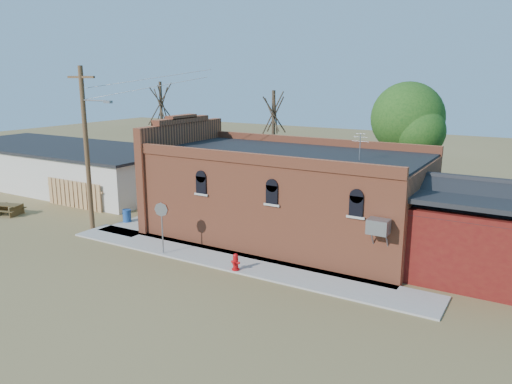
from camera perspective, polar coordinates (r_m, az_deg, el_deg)
The scene contains 15 objects.
ground at distance 23.66m, azimuth -7.00°, elevation -7.94°, with size 120.00×120.00×0.00m, color brown.
sidewalk_south at distance 23.50m, azimuth -2.73°, elevation -7.90°, with size 19.00×2.20×0.08m, color #9E9991.
sidewalk_west at distance 31.86m, azimuth -9.41°, elevation -2.37°, with size 2.60×10.00×0.08m, color #9E9991.
brick_bar at distance 26.54m, azimuth 2.94°, elevation -0.23°, with size 16.40×7.97×6.30m.
red_shed at distance 23.79m, azimuth 24.47°, elevation -3.19°, with size 5.40×6.40×4.30m.
storage_building at distance 41.91m, azimuth -21.15°, elevation 2.84°, with size 20.40×8.40×3.17m.
wood_fence at distance 34.71m, azimuth -20.08°, elevation -0.25°, with size 5.20×0.10×1.80m, color #AE734F, non-canonical shape.
utility_pole at distance 28.86m, azimuth -18.76°, elevation 5.09°, with size 3.12×0.26×9.00m.
tree_bare_near at distance 34.71m, azimuth 2.02°, elevation 9.01°, with size 2.80×2.80×7.65m.
tree_bare_far at distance 41.86m, azimuth -10.82°, elevation 10.05°, with size 2.80×2.80×8.16m.
tree_leafy at distance 31.89m, azimuth 16.94°, elevation 8.03°, with size 4.40×4.40×8.15m.
fire_hydrant at distance 22.25m, azimuth -2.35°, elevation -7.98°, with size 0.44×0.43×0.77m.
stop_sign at distance 24.19m, azimuth -10.73°, elevation -2.53°, with size 0.67×0.25×2.54m.
trash_barrel at distance 30.30m, azimuth -14.54°, elevation -2.63°, with size 0.48×0.48×0.74m, color navy.
picnic_table at distance 34.63m, azimuth -26.46°, elevation -1.65°, with size 1.91×1.64×0.68m.
Camera 1 is at (13.64, -17.36, 8.50)m, focal length 35.00 mm.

